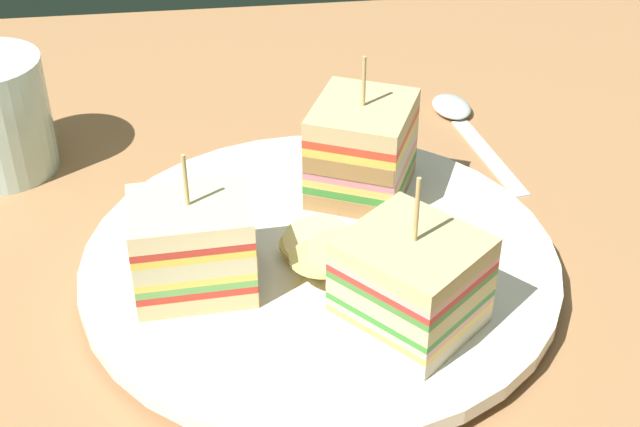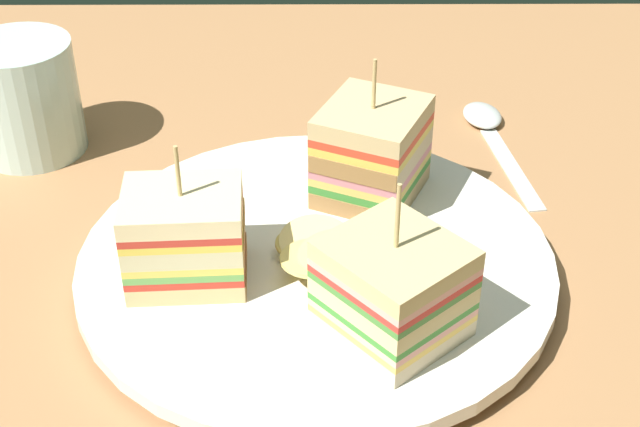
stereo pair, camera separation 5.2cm
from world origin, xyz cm
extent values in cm
cube|color=#A8754A|center=(0.00, 0.00, -0.90)|extent=(106.97, 83.80, 1.80)
cylinder|color=white|center=(0.00, 0.00, 0.38)|extent=(17.27, 17.27, 0.76)
cylinder|color=white|center=(0.00, 0.00, 1.22)|extent=(27.85, 27.85, 0.93)
cube|color=beige|center=(3.94, -6.33, 2.19)|extent=(8.79, 8.83, 1.00)
cube|color=#B2844C|center=(1.86, -3.95, 2.19)|extent=(4.61, 4.08, 1.00)
cube|color=#FECE54|center=(3.94, -6.33, 2.89)|extent=(8.79, 8.83, 0.41)
cube|color=#F3A798|center=(3.94, -6.33, 3.30)|extent=(8.79, 8.83, 0.41)
cube|color=#388C30|center=(3.94, -6.33, 3.70)|extent=(8.79, 8.83, 0.41)
cube|color=beige|center=(3.94, -6.33, 4.40)|extent=(8.79, 8.83, 1.00)
cube|color=#B2844C|center=(1.86, -3.95, 4.40)|extent=(4.61, 4.08, 1.00)
cube|color=#418535|center=(3.94, -6.33, 5.11)|extent=(8.79, 8.83, 0.41)
cube|color=red|center=(3.94, -6.33, 5.51)|extent=(8.79, 8.83, 0.41)
cube|color=#EDA699|center=(3.94, -6.33, 5.92)|extent=(8.79, 8.83, 0.41)
cube|color=#D1BB80|center=(3.94, -6.33, 6.62)|extent=(8.79, 8.83, 1.00)
cylinder|color=tan|center=(3.94, -6.33, 8.97)|extent=(0.24, 0.24, 3.69)
cube|color=#DFB880|center=(3.48, 6.60, 2.27)|extent=(7.96, 8.29, 1.16)
cube|color=#9E7242|center=(2.17, 3.71, 2.27)|extent=(5.28, 2.59, 1.16)
cube|color=#3B8A35|center=(3.48, 6.60, 3.11)|extent=(7.96, 8.29, 0.53)
cube|color=#E3C05D|center=(3.48, 6.60, 3.64)|extent=(7.96, 8.29, 0.53)
cube|color=pink|center=(3.48, 6.60, 4.18)|extent=(7.96, 8.29, 0.53)
cube|color=beige|center=(3.48, 6.60, 5.02)|extent=(7.96, 8.29, 1.16)
cube|color=#9E7242|center=(2.17, 3.71, 5.02)|extent=(5.28, 2.59, 1.16)
cube|color=#E6C652|center=(3.48, 6.60, 5.87)|extent=(7.96, 8.29, 0.53)
cube|color=#DE422A|center=(3.48, 6.60, 6.40)|extent=(7.96, 8.29, 0.53)
cube|color=#D6B680|center=(3.48, 6.60, 7.25)|extent=(7.96, 8.29, 1.16)
cylinder|color=tan|center=(3.48, 6.60, 9.44)|extent=(0.24, 0.24, 3.23)
cube|color=#D3BF80|center=(-7.23, -1.82, 2.23)|extent=(6.74, 5.51, 1.08)
cube|color=#9E7242|center=(-4.07, -1.65, 2.23)|extent=(0.54, 5.06, 1.08)
cube|color=red|center=(-7.23, -1.82, 3.00)|extent=(6.74, 5.51, 0.45)
cube|color=#65A850|center=(-7.23, -1.82, 3.45)|extent=(6.74, 5.51, 0.45)
cube|color=#F4D253|center=(-7.23, -1.82, 3.89)|extent=(6.74, 5.51, 0.45)
cube|color=beige|center=(-7.23, -1.82, 4.66)|extent=(6.74, 5.51, 1.08)
cube|color=#B2844C|center=(-4.07, -1.65, 4.66)|extent=(0.54, 5.06, 1.08)
cube|color=yellow|center=(-7.23, -1.82, 5.43)|extent=(6.74, 5.51, 0.45)
cube|color=red|center=(-7.23, -1.82, 5.88)|extent=(6.74, 5.51, 0.45)
cube|color=beige|center=(-7.23, -1.82, 6.64)|extent=(6.74, 5.51, 1.08)
cylinder|color=tan|center=(-7.23, -1.82, 8.70)|extent=(0.24, 0.24, 3.04)
cylinder|color=#E3B759|center=(0.54, -0.93, 1.99)|extent=(4.40, 4.37, 0.88)
cylinder|color=#D3B558|center=(-0.78, -0.48, 2.45)|extent=(4.43, 4.45, 0.69)
cylinder|color=#E8D283|center=(-0.23, 0.14, 2.71)|extent=(5.65, 5.61, 1.17)
cylinder|color=#EBD573|center=(0.00, -2.26, 3.26)|extent=(4.69, 4.69, 0.70)
cylinder|color=#E2CE76|center=(0.98, -2.31, 3.66)|extent=(5.67, 5.69, 1.04)
cube|color=silver|center=(13.74, 12.07, 0.12)|extent=(2.83, 10.76, 0.25)
ellipsoid|color=silver|center=(12.67, 18.90, 0.50)|extent=(3.38, 4.29, 1.00)
cylinder|color=silver|center=(-20.39, 15.06, 4.10)|extent=(7.52, 7.52, 8.21)
cylinder|color=brown|center=(-20.39, 15.06, 1.14)|extent=(6.92, 6.92, 2.29)
camera|label=1|loc=(-5.39, -42.06, 34.49)|focal=51.56mm
camera|label=2|loc=(-0.23, -42.40, 34.49)|focal=51.56mm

